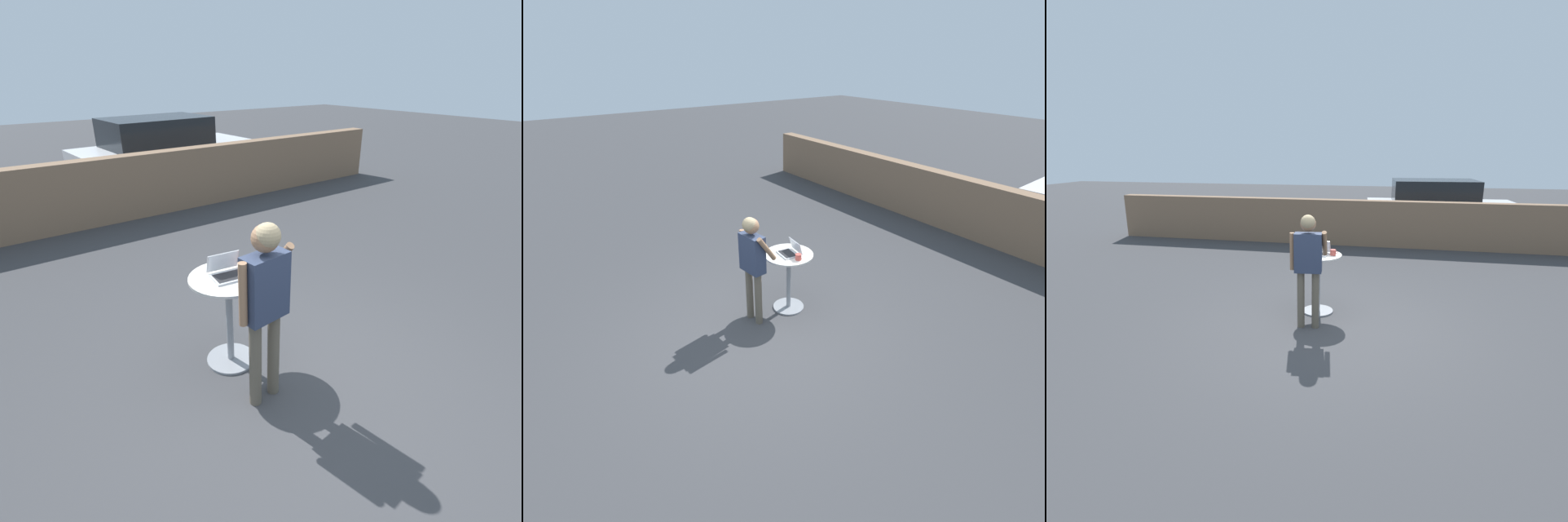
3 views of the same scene
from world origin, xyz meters
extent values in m
plane|color=#3D3D3F|center=(0.00, 0.00, 0.00)|extent=(50.00, 50.00, 0.00)
cube|color=#84664C|center=(0.00, 5.79, 0.63)|extent=(14.40, 0.35, 1.26)
cylinder|color=gray|center=(-0.34, 0.76, 0.01)|extent=(0.50, 0.50, 0.03)
cylinder|color=gray|center=(-0.34, 0.76, 0.49)|extent=(0.07, 0.07, 0.93)
cylinder|color=beige|center=(-0.34, 0.76, 0.97)|extent=(0.76, 0.76, 0.02)
cube|color=#B7BABF|center=(-0.34, 0.74, 0.99)|extent=(0.35, 0.28, 0.02)
cube|color=black|center=(-0.34, 0.74, 1.00)|extent=(0.31, 0.22, 0.00)
cube|color=#B7BABF|center=(-0.32, 0.88, 1.09)|extent=(0.33, 0.11, 0.19)
cube|color=white|center=(-0.32, 0.88, 1.09)|extent=(0.30, 0.09, 0.17)
cylinder|color=#C14C42|center=(-0.10, 0.77, 1.02)|extent=(0.09, 0.09, 0.09)
torus|color=#C14C42|center=(-0.04, 0.77, 1.03)|extent=(0.04, 0.01, 0.04)
cylinder|color=brown|center=(-0.48, 0.12, 0.44)|extent=(0.11, 0.11, 0.87)
cylinder|color=brown|center=(-0.26, 0.15, 0.44)|extent=(0.11, 0.11, 0.87)
cube|color=#2D3851|center=(-0.37, 0.13, 1.16)|extent=(0.41, 0.24, 0.58)
sphere|color=#936B4C|center=(-0.37, 0.13, 1.58)|extent=(0.23, 0.23, 0.23)
sphere|color=#9E8966|center=(-0.37, 0.11, 1.61)|extent=(0.21, 0.21, 0.21)
cylinder|color=#936B4C|center=(-0.60, 0.11, 1.18)|extent=(0.07, 0.07, 0.55)
cylinder|color=#936B4C|center=(-0.15, 0.24, 1.28)|extent=(0.10, 0.33, 0.42)
camera|label=1|loc=(-2.12, -2.16, 2.76)|focal=28.00mm
camera|label=2|loc=(4.14, -2.57, 3.78)|focal=28.00mm
camera|label=3|loc=(0.75, -5.44, 2.60)|focal=28.00mm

